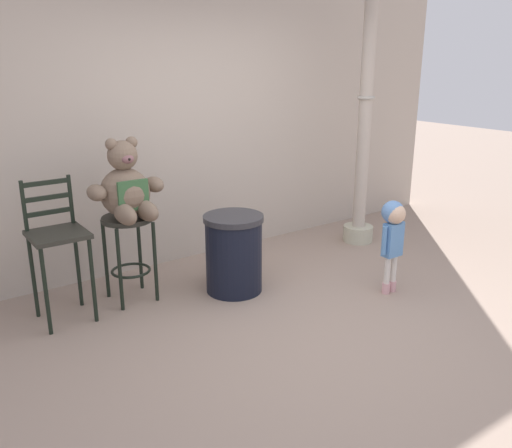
% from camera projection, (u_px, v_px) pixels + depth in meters
% --- Properties ---
extents(ground_plane, '(24.00, 24.00, 0.00)m').
position_uv_depth(ground_plane, '(318.00, 332.00, 4.18)').
color(ground_plane, gray).
extents(building_wall, '(7.13, 0.30, 3.83)m').
position_uv_depth(building_wall, '(175.00, 69.00, 5.29)').
color(building_wall, '#B7A99A').
rests_on(building_wall, ground_plane).
extents(bar_stool_with_teddy, '(0.42, 0.42, 0.75)m').
position_uv_depth(bar_stool_with_teddy, '(129.00, 240.00, 4.59)').
color(bar_stool_with_teddy, '#292922').
rests_on(bar_stool_with_teddy, ground_plane).
extents(teddy_bear, '(0.64, 0.58, 0.66)m').
position_uv_depth(teddy_bear, '(126.00, 189.00, 4.43)').
color(teddy_bear, '#745F4E').
rests_on(teddy_bear, bar_stool_with_teddy).
extents(child_walking, '(0.27, 0.21, 0.85)m').
position_uv_depth(child_walking, '(393.00, 227.00, 4.70)').
color(child_walking, '#D69EA4').
rests_on(child_walking, ground_plane).
extents(trash_bin, '(0.53, 0.53, 0.71)m').
position_uv_depth(trash_bin, '(234.00, 253.00, 4.81)').
color(trash_bin, black).
rests_on(trash_bin, ground_plane).
extents(lamppost, '(0.33, 0.33, 2.78)m').
position_uv_depth(lamppost, '(363.00, 146.00, 5.89)').
color(lamppost, '#B3B199').
rests_on(lamppost, ground_plane).
extents(bar_chair_empty, '(0.42, 0.42, 1.14)m').
position_uv_depth(bar_chair_empty, '(57.00, 241.00, 4.21)').
color(bar_chair_empty, '#292922').
rests_on(bar_chair_empty, ground_plane).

